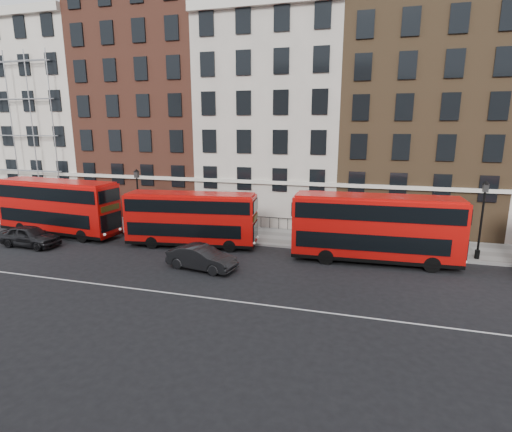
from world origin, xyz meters
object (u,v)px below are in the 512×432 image
(bus_b, at_px, (191,218))
(car_rear, at_px, (30,236))
(bus_a, at_px, (58,206))
(car_front, at_px, (202,258))
(bus_c, at_px, (375,227))

(bus_b, height_order, car_rear, bus_b)
(bus_a, distance_m, car_front, 15.54)
(bus_c, relative_size, car_front, 2.39)
(bus_a, bearing_deg, car_rear, -79.29)
(bus_a, xyz_separation_m, bus_b, (12.07, -0.01, -0.26))
(car_rear, distance_m, car_front, 14.52)
(bus_c, xyz_separation_m, car_rear, (-25.01, -3.43, -1.63))
(bus_a, bearing_deg, car_front, -11.07)
(bus_b, relative_size, car_rear, 2.11)
(bus_b, distance_m, car_rear, 12.32)
(bus_b, bearing_deg, car_rear, -171.26)
(bus_a, height_order, bus_c, bus_a)
(bus_b, distance_m, bus_c, 13.25)
(bus_a, relative_size, car_front, 2.43)
(bus_c, height_order, car_front, bus_c)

